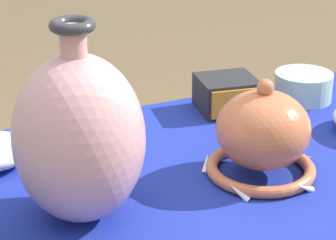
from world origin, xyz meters
TOP-DOWN VIEW (x-y plane):
  - display_table at (0.00, -0.02)m, footprint 1.26×0.63m
  - vase_tall_bulbous at (-0.24, -0.08)m, footprint 0.21×0.21m
  - vase_dome_bell at (0.10, -0.08)m, footprint 0.21×0.22m
  - mosaic_tile_box at (0.20, 0.21)m, footprint 0.14×0.14m
  - pot_squat_celadon at (0.39, 0.19)m, footprint 0.14×0.14m

SIDE VIEW (x-z plane):
  - display_table at x=0.00m, z-range 0.30..1.08m
  - pot_squat_celadon at x=0.39m, z-range 0.78..0.84m
  - mosaic_tile_box at x=0.20m, z-range 0.78..0.85m
  - vase_dome_bell at x=0.10m, z-range 0.76..0.95m
  - vase_tall_bulbous at x=-0.24m, z-range 0.75..1.08m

